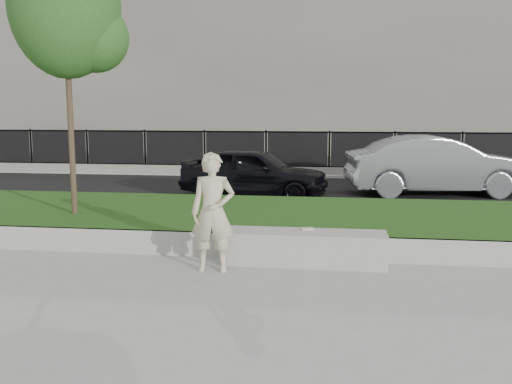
# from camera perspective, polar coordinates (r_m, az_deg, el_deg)

# --- Properties ---
(ground) EXTENTS (90.00, 90.00, 0.00)m
(ground) POSITION_cam_1_polar(r_m,az_deg,el_deg) (8.36, -5.08, -8.27)
(ground) COLOR gray
(ground) RESTS_ON ground
(grass_bank) EXTENTS (34.00, 4.00, 0.40)m
(grass_bank) POSITION_cam_1_polar(r_m,az_deg,el_deg) (11.16, -1.61, -2.93)
(grass_bank) COLOR black
(grass_bank) RESTS_ON ground
(grass_kerb) EXTENTS (34.00, 0.08, 0.40)m
(grass_kerb) POSITION_cam_1_polar(r_m,az_deg,el_deg) (9.28, -3.64, -5.28)
(grass_kerb) COLOR gray
(grass_kerb) RESTS_ON ground
(street) EXTENTS (34.00, 7.00, 0.04)m
(street) POSITION_cam_1_polar(r_m,az_deg,el_deg) (16.57, 1.58, 0.17)
(street) COLOR black
(street) RESTS_ON ground
(far_pavement) EXTENTS (34.00, 3.00, 0.12)m
(far_pavement) POSITION_cam_1_polar(r_m,az_deg,el_deg) (21.00, 2.96, 2.02)
(far_pavement) COLOR gray
(far_pavement) RESTS_ON ground
(iron_fence) EXTENTS (32.00, 0.30, 1.50)m
(iron_fence) POSITION_cam_1_polar(r_m,az_deg,el_deg) (19.96, 2.72, 3.08)
(iron_fence) COLOR slate
(iron_fence) RESTS_ON far_pavement
(building_facade) EXTENTS (34.00, 10.00, 10.00)m
(building_facade) POSITION_cam_1_polar(r_m,az_deg,el_deg) (27.97, 4.35, 13.73)
(building_facade) COLOR #66625A
(building_facade) RESTS_ON ground
(stone_bench) EXTENTS (2.49, 0.62, 0.51)m
(stone_bench) POSITION_cam_1_polar(r_m,az_deg,el_deg) (8.86, 4.90, -5.59)
(stone_bench) COLOR gray
(stone_bench) RESTS_ON ground
(man) EXTENTS (0.68, 0.49, 1.76)m
(man) POSITION_cam_1_polar(r_m,az_deg,el_deg) (8.37, -4.34, -2.05)
(man) COLOR #C3B996
(man) RESTS_ON ground
(book) EXTENTS (0.23, 0.19, 0.02)m
(book) POSITION_cam_1_polar(r_m,az_deg,el_deg) (8.97, 5.17, -3.68)
(book) COLOR beige
(book) RESTS_ON stone_bench
(young_tree) EXTENTS (2.09, 2.00, 5.12)m
(young_tree) POSITION_cam_1_polar(r_m,az_deg,el_deg) (11.40, -18.11, 16.73)
(young_tree) COLOR #38281C
(young_tree) RESTS_ON grass_bank
(car_dark) EXTENTS (4.08, 2.11, 1.33)m
(car_dark) POSITION_cam_1_polar(r_m,az_deg,el_deg) (15.10, -0.17, 1.98)
(car_dark) COLOR black
(car_dark) RESTS_ON street
(car_silver) EXTENTS (5.05, 2.36, 1.60)m
(car_silver) POSITION_cam_1_polar(r_m,az_deg,el_deg) (16.29, 17.67, 2.54)
(car_silver) COLOR gray
(car_silver) RESTS_ON street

